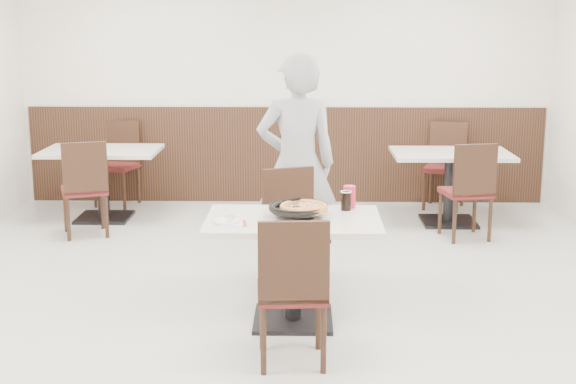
{
  "coord_description": "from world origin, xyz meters",
  "views": [
    {
      "loc": [
        0.21,
        -5.62,
        2.1
      ],
      "look_at": [
        0.1,
        -0.3,
        0.94
      ],
      "focal_mm": 50.0,
      "sensor_mm": 36.0,
      "label": 1
    }
  ],
  "objects_px": {
    "chair_near": "(292,289)",
    "diner_person": "(297,164)",
    "pizza": "(304,209)",
    "bg_table_left": "(103,184)",
    "bg_chair_right_near": "(466,190)",
    "cola_glass": "(346,201)",
    "bg_chair_left_near": "(84,188)",
    "bg_chair_left_far": "(116,164)",
    "red_cup": "(349,197)",
    "pizza_pan": "(298,211)",
    "main_table": "(293,270)",
    "bg_chair_right_far": "(444,167)",
    "chair_far": "(296,233)",
    "side_plate": "(227,221)",
    "bg_table_right": "(450,188)"
  },
  "relations": [
    {
      "from": "main_table",
      "to": "pizza_pan",
      "type": "bearing_deg",
      "value": 44.64
    },
    {
      "from": "chair_near",
      "to": "red_cup",
      "type": "relative_size",
      "value": 5.94
    },
    {
      "from": "chair_near",
      "to": "bg_chair_right_near",
      "type": "xyz_separation_m",
      "value": [
        1.63,
        2.9,
        0.0
      ]
    },
    {
      "from": "chair_near",
      "to": "pizza_pan",
      "type": "bearing_deg",
      "value": 83.38
    },
    {
      "from": "cola_glass",
      "to": "red_cup",
      "type": "distance_m",
      "value": 0.08
    },
    {
      "from": "pizza_pan",
      "to": "bg_chair_left_far",
      "type": "distance_m",
      "value": 4.09
    },
    {
      "from": "side_plate",
      "to": "bg_chair_left_far",
      "type": "relative_size",
      "value": 0.19
    },
    {
      "from": "pizza",
      "to": "cola_glass",
      "type": "bearing_deg",
      "value": 37.27
    },
    {
      "from": "pizza",
      "to": "bg_chair_right_far",
      "type": "bearing_deg",
      "value": 65.64
    },
    {
      "from": "bg_chair_left_far",
      "to": "bg_chair_right_near",
      "type": "bearing_deg",
      "value": 175.62
    },
    {
      "from": "bg_chair_right_near",
      "to": "bg_chair_right_far",
      "type": "relative_size",
      "value": 1.0
    },
    {
      "from": "red_cup",
      "to": "chair_far",
      "type": "bearing_deg",
      "value": 141.58
    },
    {
      "from": "pizza",
      "to": "bg_table_left",
      "type": "distance_m",
      "value": 3.61
    },
    {
      "from": "diner_person",
      "to": "bg_chair_left_near",
      "type": "height_order",
      "value": "diner_person"
    },
    {
      "from": "chair_far",
      "to": "bg_chair_right_far",
      "type": "bearing_deg",
      "value": -140.0
    },
    {
      "from": "bg_chair_right_near",
      "to": "chair_near",
      "type": "bearing_deg",
      "value": -131.46
    },
    {
      "from": "pizza",
      "to": "red_cup",
      "type": "distance_m",
      "value": 0.45
    },
    {
      "from": "bg_table_left",
      "to": "bg_table_right",
      "type": "xyz_separation_m",
      "value": [
        3.64,
        -0.1,
        0.0
      ]
    },
    {
      "from": "pizza",
      "to": "side_plate",
      "type": "distance_m",
      "value": 0.54
    },
    {
      "from": "diner_person",
      "to": "bg_chair_left_far",
      "type": "height_order",
      "value": "diner_person"
    },
    {
      "from": "cola_glass",
      "to": "bg_chair_right_near",
      "type": "xyz_separation_m",
      "value": [
        1.26,
        1.98,
        -0.34
      ]
    },
    {
      "from": "chair_near",
      "to": "diner_person",
      "type": "height_order",
      "value": "diner_person"
    },
    {
      "from": "chair_far",
      "to": "bg_chair_left_far",
      "type": "height_order",
      "value": "same"
    },
    {
      "from": "diner_person",
      "to": "pizza_pan",
      "type": "bearing_deg",
      "value": 79.74
    },
    {
      "from": "bg_table_left",
      "to": "chair_near",
      "type": "bearing_deg",
      "value": -60.13
    },
    {
      "from": "main_table",
      "to": "chair_near",
      "type": "distance_m",
      "value": 0.68
    },
    {
      "from": "diner_person",
      "to": "bg_chair_right_near",
      "type": "xyz_separation_m",
      "value": [
        1.62,
        1.06,
        -0.44
      ]
    },
    {
      "from": "bg_chair_left_far",
      "to": "diner_person",
      "type": "bearing_deg",
      "value": 146.26
    },
    {
      "from": "chair_near",
      "to": "bg_chair_right_near",
      "type": "bearing_deg",
      "value": 56.63
    },
    {
      "from": "side_plate",
      "to": "bg_table_right",
      "type": "relative_size",
      "value": 0.15
    },
    {
      "from": "main_table",
      "to": "diner_person",
      "type": "distance_m",
      "value": 1.29
    },
    {
      "from": "bg_chair_right_far",
      "to": "pizza",
      "type": "bearing_deg",
      "value": 85.89
    },
    {
      "from": "side_plate",
      "to": "bg_chair_left_far",
      "type": "distance_m",
      "value": 4.01
    },
    {
      "from": "diner_person",
      "to": "bg_chair_right_far",
      "type": "relative_size",
      "value": 1.92
    },
    {
      "from": "chair_far",
      "to": "bg_chair_right_far",
      "type": "xyz_separation_m",
      "value": [
        1.62,
        2.84,
        0.0
      ]
    },
    {
      "from": "bg_table_left",
      "to": "bg_chair_right_near",
      "type": "xyz_separation_m",
      "value": [
        3.68,
        -0.68,
        0.1
      ]
    },
    {
      "from": "bg_chair_left_far",
      "to": "bg_table_right",
      "type": "distance_m",
      "value": 3.71
    },
    {
      "from": "bg_table_left",
      "to": "bg_chair_right_near",
      "type": "distance_m",
      "value": 3.75
    },
    {
      "from": "side_plate",
      "to": "cola_glass",
      "type": "bearing_deg",
      "value": 24.51
    },
    {
      "from": "pizza_pan",
      "to": "bg_chair_right_far",
      "type": "distance_m",
      "value": 3.8
    },
    {
      "from": "pizza",
      "to": "diner_person",
      "type": "relative_size",
      "value": 0.18
    },
    {
      "from": "main_table",
      "to": "bg_table_right",
      "type": "relative_size",
      "value": 1.0
    },
    {
      "from": "cola_glass",
      "to": "bg_chair_left_near",
      "type": "xyz_separation_m",
      "value": [
        -2.44,
        2.02,
        -0.34
      ]
    },
    {
      "from": "cola_glass",
      "to": "diner_person",
      "type": "distance_m",
      "value": 1.0
    },
    {
      "from": "chair_far",
      "to": "pizza_pan",
      "type": "height_order",
      "value": "chair_far"
    },
    {
      "from": "chair_far",
      "to": "bg_chair_left_far",
      "type": "xyz_separation_m",
      "value": [
        -2.06,
        2.9,
        0.0
      ]
    },
    {
      "from": "pizza_pan",
      "to": "bg_table_left",
      "type": "xyz_separation_m",
      "value": [
        -2.09,
        2.87,
        -0.42
      ]
    },
    {
      "from": "chair_near",
      "to": "side_plate",
      "type": "height_order",
      "value": "chair_near"
    },
    {
      "from": "bg_table_left",
      "to": "bg_chair_right_near",
      "type": "height_order",
      "value": "bg_chair_right_near"
    },
    {
      "from": "bg_chair_left_near",
      "to": "cola_glass",
      "type": "bearing_deg",
      "value": -59.79
    }
  ]
}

